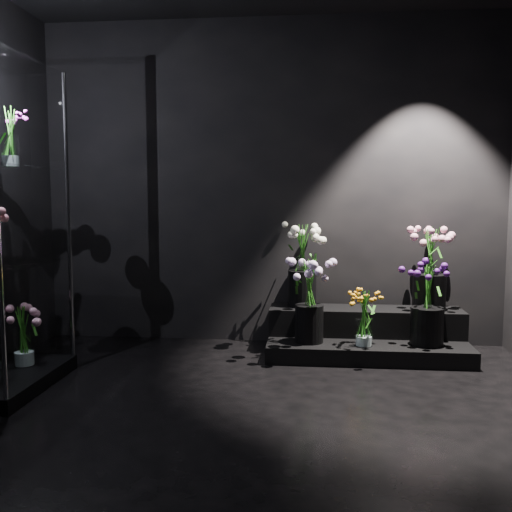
# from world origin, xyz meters

# --- Properties ---
(floor) EXTENTS (4.00, 4.00, 0.00)m
(floor) POSITION_xyz_m (0.00, 0.00, 0.00)
(floor) COLOR black
(floor) RESTS_ON ground
(wall_back) EXTENTS (4.00, 0.00, 4.00)m
(wall_back) POSITION_xyz_m (0.00, 2.00, 1.40)
(wall_back) COLOR black
(wall_back) RESTS_ON floor
(wall_front) EXTENTS (4.00, 0.00, 4.00)m
(wall_front) POSITION_xyz_m (0.00, -2.00, 1.40)
(wall_front) COLOR black
(wall_front) RESTS_ON floor
(display_riser) EXTENTS (1.59, 0.71, 0.35)m
(display_riser) POSITION_xyz_m (0.81, 1.68, 0.15)
(display_riser) COLOR black
(display_riser) RESTS_ON floor
(bouquet_orange_bells) EXTENTS (0.31, 0.31, 0.47)m
(bouquet_orange_bells) POSITION_xyz_m (0.77, 1.40, 0.37)
(bouquet_orange_bells) COLOR white
(bouquet_orange_bells) RESTS_ON display_riser
(bouquet_lilac) EXTENTS (0.40, 0.40, 0.66)m
(bouquet_lilac) POSITION_xyz_m (0.35, 1.47, 0.52)
(bouquet_lilac) COLOR black
(bouquet_lilac) RESTS_ON display_riser
(bouquet_purple) EXTENTS (0.42, 0.42, 0.65)m
(bouquet_purple) POSITION_xyz_m (1.26, 1.48, 0.49)
(bouquet_purple) COLOR black
(bouquet_purple) RESTS_ON display_riser
(bouquet_cream_roses) EXTENTS (0.41, 0.41, 0.70)m
(bouquet_cream_roses) POSITION_xyz_m (0.28, 1.82, 0.77)
(bouquet_cream_roses) COLOR black
(bouquet_cream_roses) RESTS_ON display_riser
(bouquet_pink_roses) EXTENTS (0.36, 0.36, 0.69)m
(bouquet_pink_roses) POSITION_xyz_m (1.33, 1.77, 0.73)
(bouquet_pink_roses) COLOR black
(bouquet_pink_roses) RESTS_ON display_riser
(bouquet_case_magenta) EXTENTS (0.29, 0.29, 0.41)m
(bouquet_case_magenta) POSITION_xyz_m (-1.64, 0.68, 1.69)
(bouquet_case_magenta) COLOR white
(bouquet_case_magenta) RESTS_ON display_case
(bouquet_case_base_pink) EXTENTS (0.39, 0.39, 0.42)m
(bouquet_case_base_pink) POSITION_xyz_m (-1.65, 0.76, 0.33)
(bouquet_case_base_pink) COLOR white
(bouquet_case_base_pink) RESTS_ON display_case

